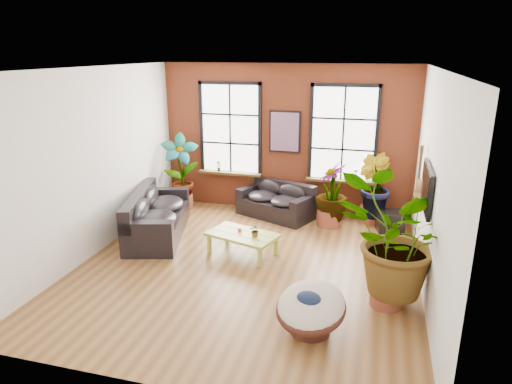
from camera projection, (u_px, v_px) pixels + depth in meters
room at (249, 172)px, 7.93m from camera, size 6.04×6.54×3.54m
sofa_back at (277, 201)px, 10.77m from camera, size 1.95×1.47×0.81m
sofa_left at (155, 216)px, 9.62m from camera, size 1.61×2.57×0.95m
coffee_table at (242, 236)px, 8.75m from camera, size 1.47×1.10×0.50m
papasan_chair at (311, 308)px, 6.29m from camera, size 1.24×1.25×0.73m
poster at (285, 132)px, 10.67m from camera, size 0.74×0.06×0.98m
tv_wall_unit at (424, 189)px, 7.67m from camera, size 0.13×1.86×1.20m
media_box at (390, 221)px, 9.90m from camera, size 0.63×0.56×0.45m
pot_back_left at (183, 201)px, 11.32m from camera, size 0.51×0.51×0.36m
pot_back_right at (371, 214)px, 10.44m from camera, size 0.55×0.55×0.37m
pot_right_wall at (387, 294)px, 7.03m from camera, size 0.62×0.62×0.37m
pot_mid at (329, 217)px, 10.22m from camera, size 0.66×0.66×0.38m
floor_plant_back_left at (181, 169)px, 11.09m from camera, size 1.07×0.91×1.72m
floor_plant_back_right at (373, 185)px, 10.22m from camera, size 1.00×1.03×1.45m
floor_plant_right_wall at (394, 240)px, 6.77m from camera, size 2.07×1.95×1.84m
floor_plant_mid at (332, 192)px, 10.07m from camera, size 0.89×0.89×1.29m
table_plant at (255, 231)px, 8.56m from camera, size 0.23×0.21×0.24m
sill_plant_left at (219, 166)px, 11.30m from camera, size 0.17×0.17×0.27m
sill_plant_right at (356, 175)px, 10.47m from camera, size 0.19×0.19×0.27m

